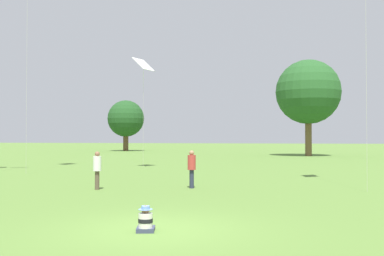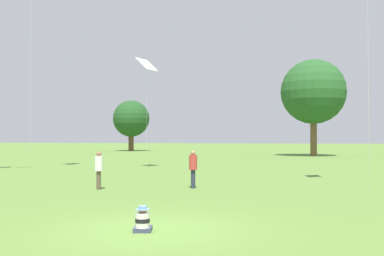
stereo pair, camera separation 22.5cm
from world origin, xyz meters
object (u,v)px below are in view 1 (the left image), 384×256
Objects in this scene: seated_toddler at (146,221)px; distant_tree_0 at (308,92)px; kite_3 at (143,66)px; person_standing_0 at (192,166)px; person_standing_1 at (97,167)px; distant_tree_1 at (126,119)px.

seated_toddler is 44.90m from distant_tree_0.
seated_toddler is 22.36m from kite_3.
kite_3 is (-5.78, 11.28, 6.28)m from person_standing_0.
seated_toddler is 0.08× the size of kite_3.
person_standing_1 is at bearing -106.24° from distant_tree_0.
distant_tree_1 is (-21.52, 58.17, 4.91)m from seated_toddler.
person_standing_1 is at bearing 108.20° from seated_toddler.
person_standing_1 is 14.21m from kite_3.
person_standing_0 is 4.00m from person_standing_1.
person_standing_1 reaches higher than seated_toddler.
kite_3 is (-2.00, 12.58, 6.30)m from person_standing_1.
person_standing_1 is at bearing 15.18° from person_standing_0.
kite_3 is at bearing 95.47° from seated_toddler.
person_standing_0 is at bearing 82.26° from seated_toddler.
distant_tree_0 is at bearing -138.49° from person_standing_1.
distant_tree_0 is 31.14m from distant_tree_1.
kite_3 is at bearing -68.42° from distant_tree_1.
distant_tree_0 is 1.39× the size of distant_tree_1.
distant_tree_1 reaches higher than seated_toddler.
person_standing_1 is 53.49m from distant_tree_1.
distant_tree_0 reaches higher than kite_3.
distant_tree_1 reaches higher than person_standing_1.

